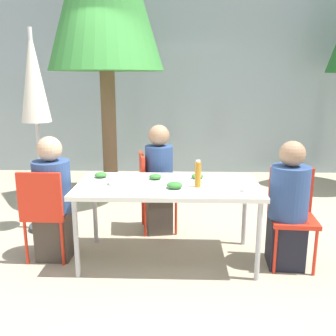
{
  "coord_description": "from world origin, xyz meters",
  "views": [
    {
      "loc": [
        0.11,
        -3.3,
        1.69
      ],
      "look_at": [
        0.0,
        0.0,
        0.9
      ],
      "focal_mm": 40.0,
      "sensor_mm": 36.0,
      "label": 1
    }
  ],
  "objects_px": {
    "chair_far": "(152,186)",
    "bottle": "(198,174)",
    "person_left": "(53,202)",
    "person_right": "(288,208)",
    "chair_left": "(45,208)",
    "closed_umbrella": "(34,88)",
    "drinking_cup": "(247,185)",
    "salad_bowl": "(119,181)",
    "person_far": "(159,181)",
    "chair_right": "(292,209)"
  },
  "relations": [
    {
      "from": "chair_left",
      "to": "closed_umbrella",
      "type": "distance_m",
      "value": 1.34
    },
    {
      "from": "person_right",
      "to": "chair_far",
      "type": "bearing_deg",
      "value": -27.07
    },
    {
      "from": "person_right",
      "to": "person_far",
      "type": "distance_m",
      "value": 1.42
    },
    {
      "from": "chair_right",
      "to": "person_far",
      "type": "bearing_deg",
      "value": -23.92
    },
    {
      "from": "chair_far",
      "to": "drinking_cup",
      "type": "bearing_deg",
      "value": 34.15
    },
    {
      "from": "person_left",
      "to": "closed_umbrella",
      "type": "xyz_separation_m",
      "value": [
        -0.36,
        0.68,
        1.03
      ]
    },
    {
      "from": "chair_right",
      "to": "salad_bowl",
      "type": "xyz_separation_m",
      "value": [
        -1.59,
        -0.02,
        0.25
      ]
    },
    {
      "from": "chair_left",
      "to": "person_left",
      "type": "height_order",
      "value": "person_left"
    },
    {
      "from": "person_far",
      "to": "drinking_cup",
      "type": "height_order",
      "value": "person_far"
    },
    {
      "from": "chair_far",
      "to": "person_right",
      "type": "bearing_deg",
      "value": 48.6
    },
    {
      "from": "chair_left",
      "to": "closed_umbrella",
      "type": "height_order",
      "value": "closed_umbrella"
    },
    {
      "from": "closed_umbrella",
      "to": "drinking_cup",
      "type": "bearing_deg",
      "value": -23.01
    },
    {
      "from": "person_right",
      "to": "chair_far",
      "type": "xyz_separation_m",
      "value": [
        -1.29,
        0.78,
        -0.03
      ]
    },
    {
      "from": "person_right",
      "to": "person_left",
      "type": "bearing_deg",
      "value": 1.52
    },
    {
      "from": "bottle",
      "to": "drinking_cup",
      "type": "relative_size",
      "value": 2.4
    },
    {
      "from": "person_right",
      "to": "drinking_cup",
      "type": "bearing_deg",
      "value": 21.39
    },
    {
      "from": "chair_right",
      "to": "chair_far",
      "type": "distance_m",
      "value": 1.52
    },
    {
      "from": "closed_umbrella",
      "to": "drinking_cup",
      "type": "relative_size",
      "value": 21.67
    },
    {
      "from": "chair_left",
      "to": "drinking_cup",
      "type": "distance_m",
      "value": 1.84
    },
    {
      "from": "person_left",
      "to": "salad_bowl",
      "type": "bearing_deg",
      "value": -2.41
    },
    {
      "from": "closed_umbrella",
      "to": "bottle",
      "type": "relative_size",
      "value": 9.02
    },
    {
      "from": "salad_bowl",
      "to": "chair_left",
      "type": "bearing_deg",
      "value": -176.61
    },
    {
      "from": "chair_right",
      "to": "drinking_cup",
      "type": "relative_size",
      "value": 8.72
    },
    {
      "from": "person_left",
      "to": "drinking_cup",
      "type": "relative_size",
      "value": 11.6
    },
    {
      "from": "chair_far",
      "to": "closed_umbrella",
      "type": "relative_size",
      "value": 0.4
    },
    {
      "from": "chair_far",
      "to": "bottle",
      "type": "bearing_deg",
      "value": 20.68
    },
    {
      "from": "chair_left",
      "to": "salad_bowl",
      "type": "relative_size",
      "value": 4.78
    },
    {
      "from": "chair_far",
      "to": "bottle",
      "type": "distance_m",
      "value": 0.99
    },
    {
      "from": "chair_left",
      "to": "chair_far",
      "type": "relative_size",
      "value": 1.0
    },
    {
      "from": "person_left",
      "to": "drinking_cup",
      "type": "height_order",
      "value": "person_left"
    },
    {
      "from": "chair_far",
      "to": "drinking_cup",
      "type": "distance_m",
      "value": 1.3
    },
    {
      "from": "drinking_cup",
      "to": "person_right",
      "type": "bearing_deg",
      "value": 17.28
    },
    {
      "from": "person_right",
      "to": "chair_far",
      "type": "height_order",
      "value": "person_right"
    },
    {
      "from": "person_left",
      "to": "person_right",
      "type": "xyz_separation_m",
      "value": [
        2.17,
        -0.1,
        -0.01
      ]
    },
    {
      "from": "chair_left",
      "to": "person_right",
      "type": "bearing_deg",
      "value": 0.57
    },
    {
      "from": "salad_bowl",
      "to": "chair_far",
      "type": "bearing_deg",
      "value": 71.37
    },
    {
      "from": "person_left",
      "to": "person_right",
      "type": "bearing_deg",
      "value": -1.53
    },
    {
      "from": "person_left",
      "to": "chair_right",
      "type": "bearing_deg",
      "value": 0.49
    },
    {
      "from": "chair_far",
      "to": "bottle",
      "type": "height_order",
      "value": "bottle"
    },
    {
      "from": "bottle",
      "to": "chair_right",
      "type": "bearing_deg",
      "value": 5.76
    },
    {
      "from": "chair_left",
      "to": "chair_right",
      "type": "bearing_deg",
      "value": 2.49
    },
    {
      "from": "chair_left",
      "to": "drinking_cup",
      "type": "relative_size",
      "value": 8.72
    },
    {
      "from": "chair_right",
      "to": "person_far",
      "type": "height_order",
      "value": "person_far"
    },
    {
      "from": "drinking_cup",
      "to": "salad_bowl",
      "type": "xyz_separation_m",
      "value": [
        -1.13,
        0.19,
        -0.02
      ]
    },
    {
      "from": "chair_left",
      "to": "drinking_cup",
      "type": "height_order",
      "value": "chair_left"
    },
    {
      "from": "person_right",
      "to": "person_far",
      "type": "relative_size",
      "value": 0.96
    },
    {
      "from": "person_far",
      "to": "closed_umbrella",
      "type": "bearing_deg",
      "value": -101.43
    },
    {
      "from": "person_left",
      "to": "salad_bowl",
      "type": "xyz_separation_m",
      "value": [
        0.63,
        -0.04,
        0.22
      ]
    },
    {
      "from": "chair_far",
      "to": "drinking_cup",
      "type": "height_order",
      "value": "chair_far"
    },
    {
      "from": "chair_right",
      "to": "person_right",
      "type": "relative_size",
      "value": 0.76
    }
  ]
}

